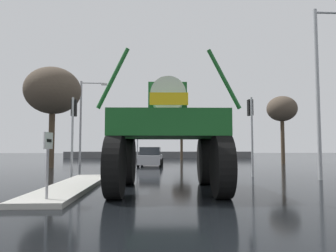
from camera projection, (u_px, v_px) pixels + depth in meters
name	position (u px, v px, depth m)	size (l,w,h in m)	color
ground_plane	(165.00, 167.00, 22.85)	(120.00, 120.00, 0.00)	black
median_island	(73.00, 186.00, 11.22)	(1.49, 7.82, 0.15)	#B2AFA8
lane_arrow_sign	(48.00, 153.00, 8.08)	(0.07, 0.60, 1.74)	#99999E
oversize_sprayer	(168.00, 133.00, 10.84)	(4.27, 5.53, 4.44)	black
sedan_ahead	(151.00, 157.00, 24.75)	(2.12, 4.21, 1.52)	#B7B7BF
traffic_signal_near_left	(73.00, 119.00, 15.52)	(0.24, 0.54, 4.02)	#A8AAAF
traffic_signal_near_right	(251.00, 119.00, 15.97)	(0.24, 0.54, 4.09)	#A8AAAF
traffic_signal_far_left	(118.00, 137.00, 30.40)	(0.24, 0.55, 3.49)	#A8AAAF
traffic_signal_far_right	(138.00, 135.00, 30.51)	(0.24, 0.55, 3.78)	#A8AAAF
streetlight_near_right	(321.00, 83.00, 14.37)	(2.27, 0.24, 8.06)	#A8AAAF
streetlight_far_left	(83.00, 117.00, 26.60)	(2.34, 0.24, 7.28)	#A8AAAF
bare_tree_left	(53.00, 91.00, 22.53)	(4.05, 4.05, 7.39)	#473828
bare_tree_right	(282.00, 110.00, 27.79)	(2.69, 2.69, 6.14)	#473828
bare_tree_far_center	(182.00, 128.00, 37.03)	(2.46, 2.46, 4.91)	#473828
roadside_barrier	(159.00, 155.00, 43.55)	(26.82, 0.24, 0.90)	#59595B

